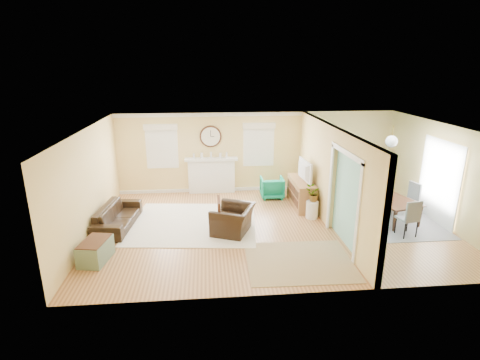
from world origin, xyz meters
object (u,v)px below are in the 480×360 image
object	(u,v)px
credenza	(301,193)
dining_table	(387,207)
eames_chair	(233,219)
green_chair	(272,187)
sofa	(118,216)

from	to	relation	value
credenza	dining_table	size ratio (longest dim) A/B	0.89
eames_chair	dining_table	bearing A→B (deg)	119.42
eames_chair	credenza	distance (m)	2.71
green_chair	dining_table	xyz separation A→B (m)	(2.86, -1.93, -0.02)
green_chair	dining_table	distance (m)	3.45
credenza	dining_table	bearing A→B (deg)	-27.98
credenza	sofa	bearing A→B (deg)	-168.58
sofa	green_chair	world-z (taller)	green_chair
green_chair	dining_table	bearing A→B (deg)	147.37
eames_chair	credenza	world-z (taller)	credenza
sofa	eames_chair	distance (m)	3.02
sofa	credenza	size ratio (longest dim) A/B	1.26
green_chair	dining_table	world-z (taller)	green_chair
sofa	green_chair	xyz separation A→B (m)	(4.37, 1.84, 0.04)
green_chair	sofa	bearing A→B (deg)	24.19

